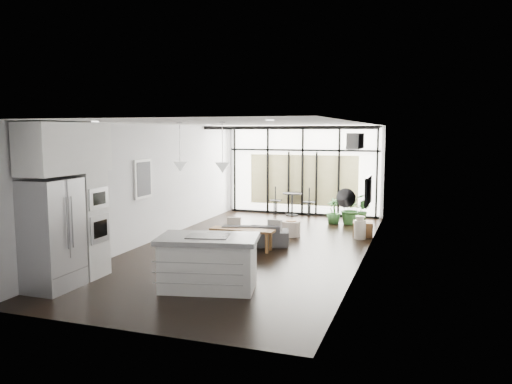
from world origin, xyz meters
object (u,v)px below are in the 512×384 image
Objects in this scene: pouf at (291,229)px; console_bench at (242,239)px; island at (208,263)px; sofa at (251,231)px; fridge at (51,235)px; tv at (368,190)px; milk_can at (360,227)px.

console_bench is at bearing -110.45° from pouf.
sofa is (-0.40, 3.32, -0.11)m from island.
fridge is at bearing -118.35° from console_bench.
island reaches higher than sofa.
sofa is 2.83m from tv.
milk_can is at bearing 108.17° from tv.
sofa is 0.51m from console_bench.
console_bench is (-0.44, 2.82, -0.21)m from island.
console_bench is 3.08× the size of pouf.
fridge is 7.18m from milk_can.
tv is (0.26, -0.79, 1.01)m from milk_can.
milk_can is (1.69, 0.22, 0.10)m from pouf.
island is 3.46× the size of pouf.
fridge is at bearing -133.78° from tv.
pouf is at bearing 63.61° from fridge.
fridge reaches higher than tv.
island is 3.35m from sofa.
sofa reaches higher than console_bench.
sofa is at bearing -164.81° from tv.
fridge is (-2.47, -0.83, 0.48)m from island.
milk_can is 0.52× the size of tv.
island is 2.65m from fridge.
tv is at bearing 25.31° from console_bench.
tv reaches higher than milk_can.
island is at bearing 18.58° from fridge.
island is 0.89× the size of fridge.
milk_can is (2.36, 1.99, 0.05)m from console_bench.
island is 2.86m from console_bench.
pouf is at bearing -132.20° from sofa.
tv is (2.18, 4.02, 0.85)m from island.
console_bench is (-0.04, -0.50, -0.10)m from sofa.
sofa reaches higher than milk_can.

